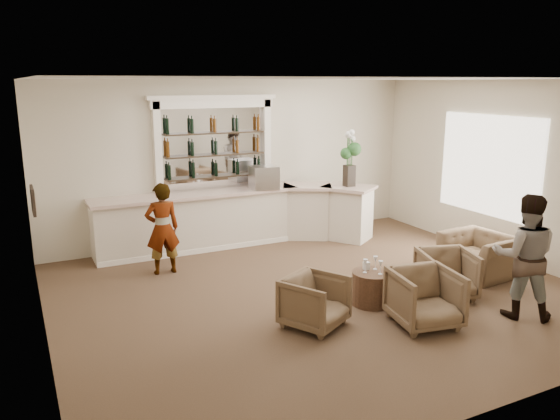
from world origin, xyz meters
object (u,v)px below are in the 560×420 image
object	(u,v)px
guest	(524,256)
armchair_far	(479,255)
bar_counter	(239,218)
sommelier	(162,229)
espresso_machine	(264,177)
armchair_center	(425,298)
cocktail_table	(372,288)
flower_vase	(350,155)
armchair_right	(447,274)
armchair_left	(315,302)

from	to	relation	value
guest	armchair_far	distance (m)	1.78
bar_counter	sommelier	size ratio (longest dim) A/B	3.58
bar_counter	espresso_machine	xyz separation A→B (m)	(0.52, -0.08, 0.80)
guest	armchair_center	world-z (taller)	guest
cocktail_table	guest	size ratio (longest dim) A/B	0.34
cocktail_table	armchair_far	world-z (taller)	armchair_far
espresso_machine	flower_vase	world-z (taller)	flower_vase
armchair_center	armchair_right	world-z (taller)	armchair_center
bar_counter	armchair_right	distance (m)	4.38
armchair_center	armchair_far	bearing A→B (deg)	38.12
cocktail_table	sommelier	bearing A→B (deg)	131.87
bar_counter	guest	xyz separation A→B (m)	(2.26, -4.99, 0.31)
bar_counter	sommelier	xyz separation A→B (m)	(-1.81, -0.97, 0.23)
armchair_center	flower_vase	world-z (taller)	flower_vase
armchair_center	armchair_left	bearing A→B (deg)	165.43
cocktail_table	armchair_far	size ratio (longest dim) A/B	0.55
bar_counter	flower_vase	bearing A→B (deg)	-15.37
bar_counter	armchair_center	world-z (taller)	bar_counter
espresso_machine	flower_vase	size ratio (longest dim) A/B	0.45
armchair_left	armchair_center	world-z (taller)	armchair_center
cocktail_table	flower_vase	xyz separation A→B (m)	(1.59, 3.09, 1.54)
sommelier	armchair_left	world-z (taller)	sommelier
bar_counter	espresso_machine	size ratio (longest dim) A/B	10.89
espresso_machine	flower_vase	distance (m)	1.83
sommelier	espresso_machine	distance (m)	2.57
sommelier	flower_vase	distance (m)	4.17
cocktail_table	armchair_left	xyz separation A→B (m)	(-1.16, -0.29, 0.11)
guest	espresso_machine	world-z (taller)	guest
armchair_right	armchair_far	world-z (taller)	armchair_right
guest	armchair_left	world-z (taller)	guest
espresso_machine	guest	bearing A→B (deg)	-65.72
sommelier	guest	size ratio (longest dim) A/B	0.90
guest	armchair_far	world-z (taller)	guest
armchair_center	armchair_right	bearing A→B (deg)	43.52
flower_vase	guest	bearing A→B (deg)	-89.56
sommelier	armchair_center	bearing A→B (deg)	127.49
espresso_machine	armchair_far	bearing A→B (deg)	-48.76
armchair_center	armchair_far	world-z (taller)	armchair_center
bar_counter	cocktail_table	world-z (taller)	bar_counter
armchair_right	espresso_machine	bearing A→B (deg)	127.22
armchair_center	flower_vase	size ratio (longest dim) A/B	0.74
cocktail_table	guest	bearing A→B (deg)	-38.51
sommelier	bar_counter	bearing A→B (deg)	-150.36
bar_counter	armchair_left	size ratio (longest dim) A/B	7.32
guest	armchair_right	world-z (taller)	guest
espresso_machine	cocktail_table	bearing A→B (deg)	-83.41
bar_counter	sommelier	world-z (taller)	sommelier
armchair_left	armchair_right	xyz separation A→B (m)	(2.35, 0.01, 0.01)
armchair_far	espresso_machine	distance (m)	4.34
armchair_center	sommelier	bearing A→B (deg)	136.39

